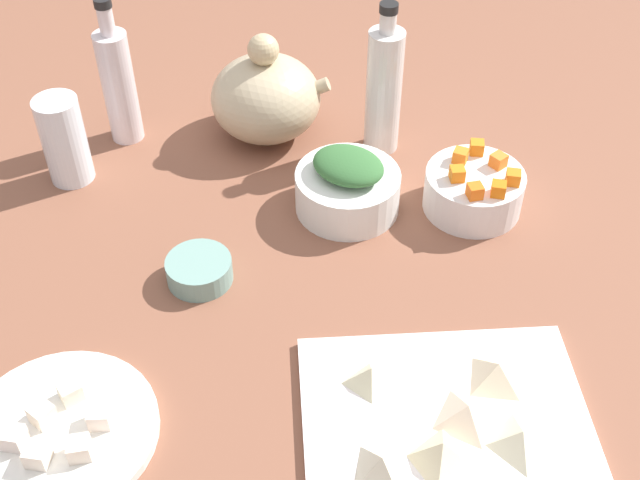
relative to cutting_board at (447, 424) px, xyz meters
The scene contains 30 objects.
tabletop 26.58cm from the cutting_board, 120.84° to the left, with size 190.00×190.00×3.00cm, color brown.
cutting_board is the anchor object (origin of this frame).
plate_tofu 39.77cm from the cutting_board, behind, with size 20.23×20.23×1.20cm, color white.
bowl_greens 36.19cm from the cutting_board, 106.39° to the left, with size 13.91×13.91×5.62cm, color white.
bowl_carrots 35.77cm from the cutting_board, 79.49° to the left, with size 13.09×13.09×5.57cm, color white.
bowl_small_side 35.07cm from the cutting_board, 143.65° to the left, with size 8.06×8.06×3.07cm, color #739D92.
teapot 56.26cm from the cutting_board, 113.16° to the left, with size 17.42×15.86×16.27cm.
bottle_0 66.52cm from the cutting_board, 130.43° to the left, with size 4.73×4.73×22.06cm.
bottle_1 49.73cm from the cutting_board, 96.17° to the left, with size 5.02×5.02×22.58cm.
drinking_glass_0 63.48cm from the cutting_board, 140.30° to the left, with size 6.03×6.03×12.67cm, color white.
carrot_cube_0 34.75cm from the cutting_board, 83.57° to the left, with size 1.80×1.80×1.80cm, color orange.
carrot_cube_1 35.63cm from the cutting_board, 71.89° to the left, with size 1.80×1.80×1.80cm, color orange.
carrot_cube_2 32.80cm from the cutting_board, 74.30° to the left, with size 1.80×1.80×1.80cm, color orange.
carrot_cube_3 38.59cm from the cutting_board, 75.54° to the left, with size 1.80×1.80×1.80cm, color orange.
carrot_cube_4 38.59cm from the cutting_board, 82.99° to the left, with size 1.80×1.80×1.80cm, color orange.
carrot_cube_5 40.80cm from the cutting_board, 79.96° to the left, with size 1.80×1.80×1.80cm, color orange.
carrot_cube_6 31.66cm from the cutting_board, 79.42° to the left, with size 1.80×1.80×1.80cm, color orange.
chopped_greens_mound 36.72cm from the cutting_board, 106.39° to the left, with size 9.71×7.84×2.96cm, color #346734.
tofu_cube_0 35.55cm from the cutting_board, behind, with size 2.20×2.20×2.20cm, color white.
tofu_cube_1 41.02cm from the cutting_board, behind, with size 2.20×2.20×2.20cm, color #F0E0CC.
tofu_cube_2 39.33cm from the cutting_board, behind, with size 2.20×2.20×2.20cm, color #EEE6CD.
tofu_cube_3 41.48cm from the cutting_board, behind, with size 2.20×2.20×2.20cm, color #F5E3CA.
tofu_cube_4 37.05cm from the cutting_board, behind, with size 2.20×2.20×2.20cm, color #F6E1CA.
tofu_cube_5 43.75cm from the cutting_board, behind, with size 2.20×2.20×2.20cm, color white.
dumpling_0 7.66cm from the cutting_board, 20.56° to the right, with size 5.32×5.00×2.33cm, color beige.
dumpling_1 5.19cm from the cutting_board, 103.73° to the right, with size 5.46×4.78×3.12cm, color beige.
dumpling_2 8.13cm from the cutting_board, 43.93° to the left, with size 5.41×5.06×2.59cm, color beige.
dumpling_3 9.26cm from the cutting_board, 148.91° to the left, with size 4.52×3.87×2.56cm, color beige.
dumpling_4 9.68cm from the cutting_board, 138.10° to the right, with size 5.25×4.51×3.04cm, color beige.
dumpling_5 2.59cm from the cutting_board, ahead, with size 5.43×5.43×2.35cm, color beige.
Camera 1 is at (1.51, -71.62, 75.22)cm, focal length 45.96 mm.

